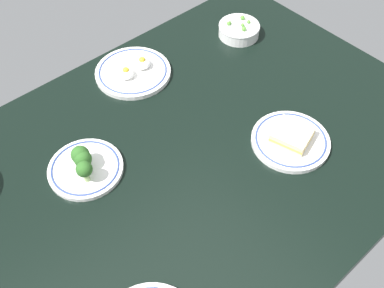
{
  "coord_description": "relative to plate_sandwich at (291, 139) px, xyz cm",
  "views": [
    {
      "loc": [
        49.16,
        55.59,
        96.16
      ],
      "look_at": [
        0.0,
        0.0,
        6.0
      ],
      "focal_mm": 42.08,
      "sensor_mm": 36.0,
      "label": 1
    }
  ],
  "objects": [
    {
      "name": "dining_table",
      "position": [
        20.95,
        -15.73,
        -3.4
      ],
      "size": [
        135.49,
        95.6,
        4.0
      ],
      "primitive_type": "cube",
      "color": "black",
      "rests_on": "ground"
    },
    {
      "name": "plate_sandwich",
      "position": [
        0.0,
        0.0,
        0.0
      ],
      "size": [
        20.81,
        20.81,
        4.59
      ],
      "color": "white",
      "rests_on": "dining_table"
    },
    {
      "name": "plate_broccoli",
      "position": [
        45.8,
        -28.12,
        0.81
      ],
      "size": [
        18.99,
        18.99,
        7.69
      ],
      "color": "white",
      "rests_on": "dining_table"
    },
    {
      "name": "plate_eggs",
      "position": [
        14.94,
        -49.39,
        -0.28
      ],
      "size": [
        22.88,
        22.88,
        4.97
      ],
      "color": "white",
      "rests_on": "dining_table"
    },
    {
      "name": "bowl_peas",
      "position": [
        -22.79,
        -41.85,
        0.8
      ],
      "size": [
        13.53,
        13.53,
        5.16
      ],
      "color": "white",
      "rests_on": "dining_table"
    }
  ]
}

